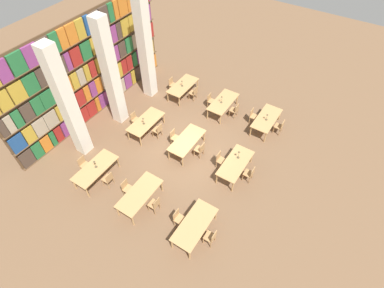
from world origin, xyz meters
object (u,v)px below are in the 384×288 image
(chair_9, at_px, (174,137))
(desk_lamp_4, at_px, (143,120))
(pillar_left, at_px, (68,105))
(chair_16, at_px, (194,93))
(desk_lamp_1, at_px, (267,116))
(desk_lamp_3, at_px, (95,163))
(chair_15, at_px, (135,119))
(chair_17, at_px, (173,84))
(chair_0, at_px, (211,237))
(desk_lamp_0, at_px, (239,153))
(chair_8, at_px, (200,149))
(chair_14, at_px, (158,130))
(chair_7, at_px, (127,188))
(desk_lamp_5, at_px, (182,82))
(reading_table_0, at_px, (195,225))
(reading_table_2, at_px, (267,119))
(reading_table_4, at_px, (187,141))
(chair_3, at_px, (220,160))
(reading_table_7, at_px, (146,122))
(reading_table_1, at_px, (235,164))
(chair_12, at_px, (108,179))
(reading_table_6, at_px, (95,169))
(chair_11, at_px, (211,100))
(chair_13, at_px, (84,164))
(pillar_center, at_px, (111,74))
(reading_table_8, at_px, (183,86))
(pillar_right, at_px, (145,49))
(reading_table_5, at_px, (223,102))
(desk_lamp_2, at_px, (222,98))
(reading_table_3, at_px, (140,194))
(chair_6, at_px, (155,204))
(chair_5, at_px, (253,116))
(chair_2, at_px, (250,174))
(chair_1, at_px, (179,218))
(chair_4, at_px, (280,126))

(chair_9, height_order, desk_lamp_4, desk_lamp_4)
(pillar_left, height_order, chair_16, pillar_left)
(desk_lamp_1, height_order, desk_lamp_3, desk_lamp_3)
(chair_15, height_order, chair_17, same)
(chair_0, distance_m, desk_lamp_0, 4.17)
(chair_8, distance_m, chair_14, 2.59)
(desk_lamp_1, bearing_deg, pillar_left, 131.05)
(chair_7, distance_m, desk_lamp_5, 7.53)
(reading_table_0, relative_size, reading_table_2, 1.00)
(reading_table_4, height_order, chair_14, chair_14)
(chair_3, relative_size, reading_table_7, 0.41)
(reading_table_1, height_order, chair_16, chair_16)
(reading_table_1, height_order, chair_12, chair_12)
(desk_lamp_1, height_order, chair_12, desk_lamp_1)
(reading_table_6, distance_m, reading_table_7, 3.73)
(chair_0, height_order, chair_15, same)
(chair_11, relative_size, chair_13, 1.00)
(chair_7, height_order, chair_16, same)
(desk_lamp_5, bearing_deg, desk_lamp_0, -120.93)
(pillar_center, bearing_deg, chair_13, -163.65)
(desk_lamp_1, xyz_separation_m, reading_table_8, (0.14, 5.46, -0.34))
(pillar_right, relative_size, reading_table_0, 2.71)
(pillar_left, distance_m, chair_0, 8.49)
(reading_table_5, height_order, chair_17, chair_17)
(desk_lamp_5, bearing_deg, desk_lamp_3, -179.61)
(desk_lamp_2, bearing_deg, desk_lamp_0, -139.97)
(desk_lamp_3, distance_m, chair_14, 3.80)
(reading_table_3, height_order, chair_6, chair_6)
(reading_table_2, relative_size, reading_table_6, 1.00)
(desk_lamp_4, bearing_deg, desk_lamp_1, -54.78)
(reading_table_2, bearing_deg, chair_8, 151.69)
(chair_5, bearing_deg, reading_table_2, 87.91)
(chair_0, xyz_separation_m, desk_lamp_1, (7.22, 0.78, 0.52))
(reading_table_1, xyz_separation_m, chair_9, (0.01, 3.52, -0.18))
(chair_2, bearing_deg, desk_lamp_0, 65.69)
(chair_1, relative_size, chair_4, 1.00)
(desk_lamp_1, distance_m, reading_table_4, 4.50)
(chair_13, height_order, chair_14, same)
(desk_lamp_2, bearing_deg, reading_table_4, 178.97)
(pillar_right, xyz_separation_m, chair_0, (-6.44, -8.06, -2.51))
(reading_table_7, bearing_deg, desk_lamp_5, 1.16)
(chair_1, height_order, chair_7, same)
(pillar_center, xyz_separation_m, reading_table_2, (3.72, -7.25, -2.33))
(chair_4, height_order, chair_13, same)
(pillar_center, height_order, chair_12, pillar_center)
(reading_table_1, xyz_separation_m, desk_lamp_1, (3.51, -0.04, 0.34))
(chair_11, bearing_deg, chair_12, -9.02)
(chair_9, bearing_deg, desk_lamp_3, -26.27)
(chair_9, distance_m, desk_lamp_4, 1.87)
(pillar_left, height_order, pillar_center, same)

